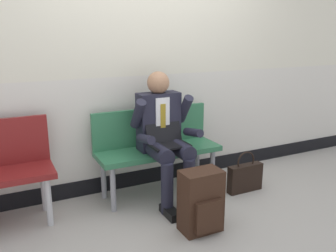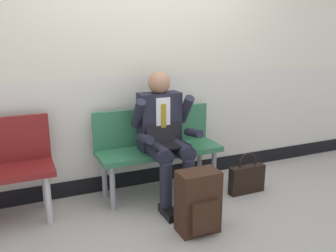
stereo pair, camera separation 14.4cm
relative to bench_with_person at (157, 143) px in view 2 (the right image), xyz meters
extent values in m
plane|color=#9E9991|center=(0.00, -0.29, -0.51)|extent=(18.00, 18.00, 0.00)
cube|color=beige|center=(0.00, 0.28, 0.15)|extent=(6.22, 0.12, 1.00)
cube|color=black|center=(0.00, 0.28, -0.43)|extent=(6.22, 0.14, 0.16)
cube|color=#2D6B47|center=(0.00, -0.07, -0.06)|extent=(1.21, 0.42, 0.05)
cube|color=#2D6B47|center=(0.00, 0.11, 0.15)|extent=(1.21, 0.04, 0.37)
cylinder|color=gray|center=(-0.53, -0.22, -0.30)|extent=(0.05, 0.05, 0.43)
cylinder|color=gray|center=(-0.53, 0.08, -0.30)|extent=(0.05, 0.05, 0.43)
cylinder|color=gray|center=(0.53, -0.22, -0.30)|extent=(0.05, 0.05, 0.43)
cylinder|color=gray|center=(0.53, 0.08, -0.30)|extent=(0.05, 0.05, 0.43)
cylinder|color=#B7B7BC|center=(-1.08, -0.22, -0.30)|extent=(0.05, 0.05, 0.43)
cylinder|color=#B7B7BC|center=(-1.08, 0.08, -0.30)|extent=(0.05, 0.05, 0.43)
cylinder|color=#1E1E2D|center=(-0.11, -0.28, 0.01)|extent=(0.15, 0.40, 0.15)
cylinder|color=#1E1E2D|center=(-0.11, -0.47, -0.27)|extent=(0.11, 0.11, 0.48)
cube|color=black|center=(-0.11, -0.53, -0.47)|extent=(0.10, 0.26, 0.07)
cylinder|color=#1E1E2D|center=(0.11, -0.28, 0.01)|extent=(0.15, 0.40, 0.15)
cylinder|color=#1E1E2D|center=(0.11, -0.47, -0.27)|extent=(0.11, 0.11, 0.48)
cube|color=black|center=(0.11, -0.53, -0.47)|extent=(0.10, 0.26, 0.07)
cube|color=#1E1E2D|center=(0.00, -0.07, 0.24)|extent=(0.40, 0.18, 0.55)
cube|color=silver|center=(0.00, -0.16, 0.29)|extent=(0.14, 0.01, 0.39)
cube|color=olive|center=(0.00, -0.17, 0.26)|extent=(0.05, 0.01, 0.33)
sphere|color=#9E7051|center=(0.00, -0.07, 0.61)|extent=(0.21, 0.21, 0.21)
cylinder|color=#1E1E2D|center=(-0.24, -0.14, 0.35)|extent=(0.09, 0.25, 0.30)
cylinder|color=#1E1E2D|center=(-0.24, -0.31, 0.16)|extent=(0.08, 0.27, 0.12)
cylinder|color=#1E1E2D|center=(0.24, -0.14, 0.35)|extent=(0.09, 0.25, 0.30)
cylinder|color=#1E1E2D|center=(0.24, -0.31, 0.16)|extent=(0.08, 0.27, 0.12)
cube|color=black|center=(0.00, -0.31, 0.07)|extent=(0.35, 0.22, 0.02)
cube|color=black|center=(0.00, -0.18, 0.18)|extent=(0.35, 0.08, 0.21)
cube|color=#331E14|center=(0.01, -0.84, -0.25)|extent=(0.33, 0.21, 0.52)
cube|color=#331E14|center=(0.01, -0.96, -0.33)|extent=(0.23, 0.04, 0.26)
cube|color=black|center=(0.80, -0.40, -0.37)|extent=(0.38, 0.09, 0.28)
torus|color=black|center=(0.80, -0.40, -0.19)|extent=(0.21, 0.02, 0.21)
camera|label=1|loc=(-1.39, -3.07, 1.07)|focal=38.14mm
camera|label=2|loc=(-1.26, -3.13, 1.07)|focal=38.14mm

